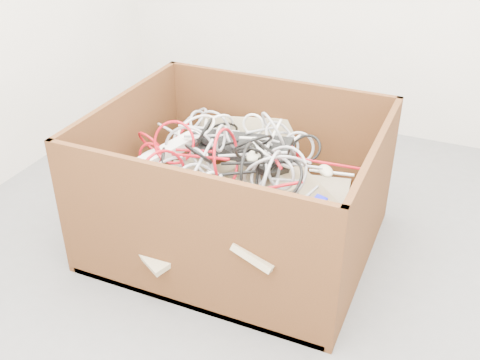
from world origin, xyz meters
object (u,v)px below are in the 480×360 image
at_px(power_strip_right, 184,190).
at_px(vga_plug, 320,200).
at_px(power_strip_left, 166,152).
at_px(cardboard_box, 235,211).

distance_m(power_strip_right, vga_plug, 0.53).
xyz_separation_m(power_strip_left, power_strip_right, (0.19, -0.19, -0.03)).
bearing_deg(power_strip_left, vga_plug, -59.32).
distance_m(cardboard_box, power_strip_left, 0.38).
relative_size(power_strip_left, power_strip_right, 1.24).
bearing_deg(vga_plug, power_strip_right, -158.56).
relative_size(power_strip_right, vga_plug, 5.84).
relative_size(cardboard_box, vga_plug, 24.28).
relative_size(power_strip_left, vga_plug, 7.26).
xyz_separation_m(power_strip_left, vga_plug, (0.70, -0.07, -0.02)).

